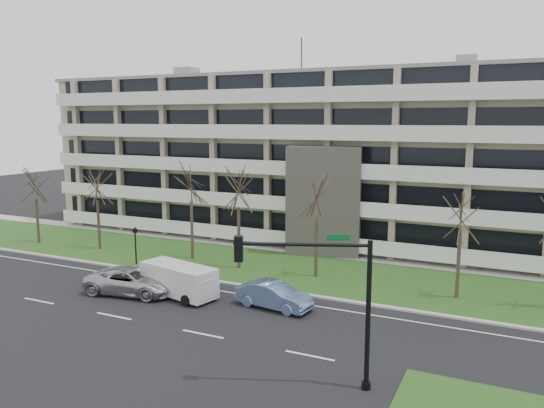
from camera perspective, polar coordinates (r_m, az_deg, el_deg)
The scene contains 17 objects.
ground at distance 28.82m, azimuth -7.43°, elevation -13.71°, with size 160.00×160.00×0.00m, color black.
grass_verge at distance 39.71m, azimuth 2.83°, elevation -7.15°, with size 90.00×10.00×0.06m, color #204316.
curb at distance 35.34m, azimuth -0.32°, elevation -9.17°, with size 90.00×0.35×0.12m, color #B2B2AD.
sidewalk at distance 44.67m, azimuth 5.54°, elevation -5.33°, with size 90.00×2.00×0.08m, color #B2B2AD.
lane_edge_line at distance 34.08m, azimuth -1.43°, elevation -9.96°, with size 90.00×0.12×0.01m, color white.
apartment_building at distance 49.87m, azimuth 8.34°, elevation 4.95°, with size 60.50×15.10×18.75m.
silver_pickup at distance 35.62m, azimuth -14.80°, elevation -8.02°, with size 2.78×6.02×1.67m, color #B1B3B9.
blue_sedan at distance 32.00m, azimuth 0.20°, elevation -9.79°, with size 1.65×4.72×1.56m, color #738DC8.
white_van at distance 34.32m, azimuth -9.92°, elevation -7.83°, with size 5.55×3.04×2.04m.
traffic_signal at distance 21.95m, azimuth 5.48°, elevation -9.17°, with size 5.34×2.36×6.59m.
pedestrian_signal at distance 42.20m, azimuth -14.48°, elevation -3.85°, with size 0.29×0.23×2.98m.
tree_0 at distance 51.96m, azimuth -24.15°, elevation 2.20°, with size 3.61×3.61×7.23m.
tree_1 at distance 47.43m, azimuth -18.36°, elevation 2.33°, with size 3.81×3.81×7.63m.
tree_2 at distance 42.17m, azimuth -8.74°, elevation 2.77°, with size 4.22×4.22×8.44m.
tree_3 at distance 39.07m, azimuth -3.64°, elevation 2.28°, with size 4.19×4.19×8.37m.
tree_4 at distance 37.01m, azimuth 4.84°, elevation 1.59°, with size 4.06×4.06×8.12m.
tree_5 at distance 34.45m, azimuth 19.69°, elevation -0.82°, with size 3.55×3.55×7.10m.
Camera 1 is at (14.55, -22.25, 11.12)m, focal length 35.00 mm.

